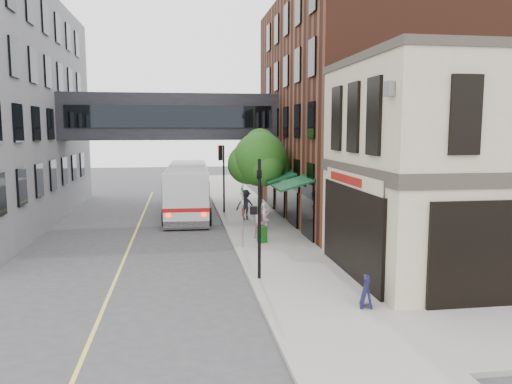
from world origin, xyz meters
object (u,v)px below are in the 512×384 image
object	(u,v)px
pedestrian_a	(264,216)
pedestrian_b	(261,222)
newspaper_box	(262,234)
bus	(188,187)
sandwich_board	(366,292)
pedestrian_c	(246,205)

from	to	relation	value
pedestrian_a	pedestrian_b	xyz separation A→B (m)	(-0.49, -1.84, 0.06)
pedestrian_a	newspaper_box	bearing A→B (deg)	-114.42
bus	newspaper_box	size ratio (longest dim) A/B	15.08
newspaper_box	sandwich_board	xyz separation A→B (m)	(1.78, -9.37, 0.09)
pedestrian_a	sandwich_board	bearing A→B (deg)	-97.27
bus	pedestrian_a	bearing A→B (deg)	-59.89
pedestrian_c	newspaper_box	xyz separation A→B (m)	(0.00, -6.29, -0.53)
pedestrian_a	sandwich_board	distance (m)	12.36
bus	sandwich_board	xyz separation A→B (m)	(5.24, -19.32, -1.16)
newspaper_box	sandwich_board	size ratio (longest dim) A/B	0.82
pedestrian_a	pedestrian_c	size ratio (longest dim) A/B	0.82
pedestrian_a	pedestrian_b	bearing A→B (deg)	-117.52
bus	pedestrian_a	world-z (taller)	bus
newspaper_box	pedestrian_a	bearing A→B (deg)	59.19
pedestrian_a	pedestrian_b	distance (m)	1.91
bus	sandwich_board	bearing A→B (deg)	-74.81
newspaper_box	sandwich_board	bearing A→B (deg)	-98.35
pedestrian_c	sandwich_board	distance (m)	15.77
newspaper_box	bus	bearing A→B (deg)	90.08
pedestrian_b	pedestrian_c	xyz separation A→B (m)	(-0.12, 5.20, 0.11)
pedestrian_a	sandwich_board	size ratio (longest dim) A/B	1.56
sandwich_board	newspaper_box	bearing A→B (deg)	118.93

